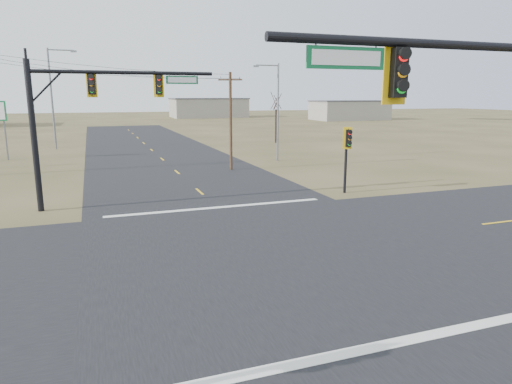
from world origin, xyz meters
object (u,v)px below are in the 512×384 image
(streetlight_c, at_px, (54,93))
(bare_tree_c, at_px, (276,101))
(mast_arm_far, at_px, (89,104))
(utility_pole_near, at_px, (231,119))
(pedestal_signal_ne, at_px, (348,145))
(streetlight_a, at_px, (276,107))

(streetlight_c, bearing_deg, bare_tree_c, 11.23)
(mast_arm_far, xyz_separation_m, utility_pole_near, (10.69, 9.69, -1.47))
(bare_tree_c, bearing_deg, pedestal_signal_ne, -104.12)
(utility_pole_near, xyz_separation_m, streetlight_c, (-14.35, 20.99, 2.12))
(utility_pole_near, xyz_separation_m, bare_tree_c, (11.77, 19.12, 1.22))
(pedestal_signal_ne, xyz_separation_m, bare_tree_c, (7.65, 30.40, 2.29))
(streetlight_a, bearing_deg, bare_tree_c, 85.79)
(bare_tree_c, bearing_deg, mast_arm_far, -127.94)
(pedestal_signal_ne, relative_size, streetlight_c, 0.37)
(mast_arm_far, distance_m, utility_pole_near, 14.50)
(utility_pole_near, relative_size, streetlight_c, 0.70)
(utility_pole_near, height_order, bare_tree_c, utility_pole_near)
(utility_pole_near, relative_size, streetlight_a, 0.88)
(utility_pole_near, xyz_separation_m, streetlight_a, (5.45, 3.68, 0.84))
(mast_arm_far, relative_size, streetlight_a, 1.09)
(streetlight_a, distance_m, streetlight_c, 26.34)
(mast_arm_far, height_order, streetlight_c, streetlight_c)
(mast_arm_far, distance_m, pedestal_signal_ne, 15.11)
(mast_arm_far, xyz_separation_m, streetlight_c, (-3.67, 30.68, 0.65))
(pedestal_signal_ne, distance_m, utility_pole_near, 12.05)
(utility_pole_near, bearing_deg, pedestal_signal_ne, -69.90)
(utility_pole_near, distance_m, streetlight_c, 25.52)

